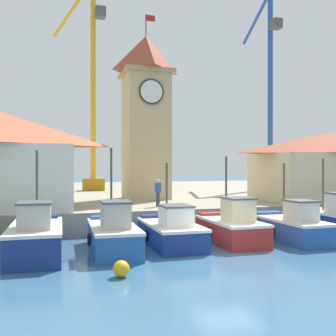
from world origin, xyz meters
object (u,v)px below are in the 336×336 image
at_px(clock_tower, 146,112).
at_px(dock_worker_near_tower, 158,192).
at_px(fishing_boat_mid_right, 232,227).
at_px(mooring_buoy, 121,269).
at_px(warehouse_right, 331,165).
at_px(fishing_boat_right_outer, 332,220).
at_px(fishing_boat_center, 171,231).
at_px(fishing_boat_left_inner, 36,237).
at_px(fishing_boat_right_inner, 291,227).
at_px(fishing_boat_mid_left, 113,234).
at_px(port_crane_far, 270,113).
at_px(port_crane_near, 92,107).

height_order(clock_tower, dock_worker_near_tower, clock_tower).
relative_size(fishing_boat_mid_right, mooring_buoy, 8.05).
distance_m(warehouse_right, dock_worker_near_tower, 13.77).
bearing_deg(fishing_boat_right_outer, fishing_boat_center, -178.65).
relative_size(fishing_boat_left_inner, mooring_buoy, 9.31).
bearing_deg(fishing_boat_right_outer, fishing_boat_mid_right, -175.90).
xyz_separation_m(fishing_boat_right_inner, dock_worker_near_tower, (-4.99, 5.97, 1.37)).
height_order(fishing_boat_right_outer, dock_worker_near_tower, fishing_boat_right_outer).
distance_m(fishing_boat_mid_left, clock_tower, 14.27).
xyz_separation_m(fishing_boat_mid_right, warehouse_right, (11.55, 7.10, 2.99)).
relative_size(fishing_boat_center, dock_worker_near_tower, 2.99).
height_order(fishing_boat_right_inner, mooring_buoy, fishing_boat_right_inner).
distance_m(fishing_boat_mid_right, fishing_boat_right_outer, 6.06).
height_order(fishing_boat_mid_right, mooring_buoy, fishing_boat_mid_right).
bearing_deg(fishing_boat_right_outer, port_crane_far, 66.30).
height_order(fishing_boat_mid_right, fishing_boat_right_outer, fishing_boat_mid_right).
xyz_separation_m(fishing_boat_right_outer, mooring_buoy, (-12.06, -4.61, -0.50)).
bearing_deg(fishing_boat_right_inner, fishing_boat_mid_right, 171.27).
relative_size(fishing_boat_left_inner, fishing_boat_mid_right, 1.16).
height_order(fishing_boat_right_inner, port_crane_near, port_crane_near).
bearing_deg(port_crane_far, fishing_boat_mid_left, -134.34).
bearing_deg(fishing_boat_mid_left, port_crane_near, 85.75).
bearing_deg(fishing_boat_mid_right, port_crane_far, 54.24).
relative_size(fishing_boat_right_inner, mooring_buoy, 8.44).
distance_m(fishing_boat_mid_left, port_crane_far, 30.76).
relative_size(fishing_boat_mid_left, clock_tower, 0.36).
distance_m(fishing_boat_mid_right, clock_tower, 13.40).
bearing_deg(mooring_buoy, fishing_boat_mid_left, 84.42).
distance_m(fishing_boat_left_inner, fishing_boat_right_inner, 11.67).
bearing_deg(fishing_boat_right_outer, dock_worker_near_tower, 147.80).
bearing_deg(fishing_boat_left_inner, fishing_boat_center, 5.36).
relative_size(fishing_boat_center, clock_tower, 0.36).
relative_size(fishing_boat_mid_left, warehouse_right, 0.45).
bearing_deg(clock_tower, warehouse_right, -18.69).
height_order(fishing_boat_center, fishing_boat_right_outer, fishing_boat_right_outer).
bearing_deg(port_crane_far, fishing_boat_mid_right, -125.76).
bearing_deg(fishing_boat_mid_left, fishing_boat_right_inner, -1.05).
relative_size(fishing_boat_mid_left, port_crane_far, 0.23).
bearing_deg(fishing_boat_left_inner, fishing_boat_mid_left, 0.42).
bearing_deg(clock_tower, port_crane_far, 30.00).
relative_size(fishing_boat_right_inner, warehouse_right, 0.42).
xyz_separation_m(fishing_boat_mid_left, clock_tower, (4.38, 11.73, 6.86)).
bearing_deg(fishing_boat_left_inner, fishing_boat_right_inner, -0.66).
bearing_deg(fishing_boat_center, fishing_boat_mid_left, -169.13).
relative_size(clock_tower, dock_worker_near_tower, 8.41).
xyz_separation_m(fishing_boat_center, clock_tower, (1.67, 11.21, 6.94)).
bearing_deg(clock_tower, port_crane_near, 102.84).
distance_m(fishing_boat_left_inner, port_crane_near, 25.39).
bearing_deg(fishing_boat_mid_right, fishing_boat_mid_left, -176.98).
bearing_deg(fishing_boat_center, port_crane_near, 92.44).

